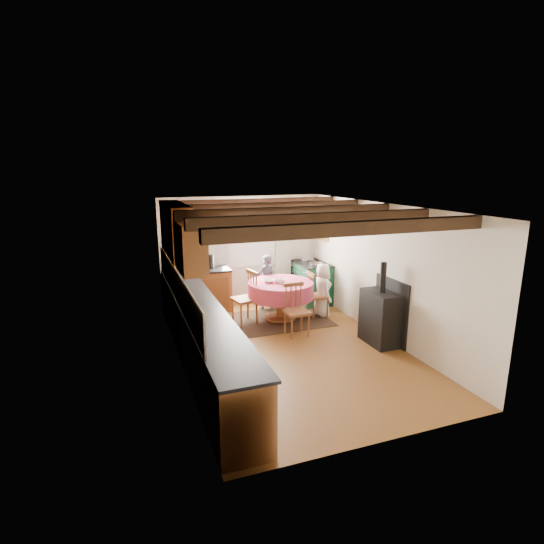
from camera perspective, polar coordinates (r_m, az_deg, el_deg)
name	(u,v)px	position (r m, az deg, el deg)	size (l,w,h in m)	color
floor	(288,348)	(7.39, 2.17, -10.10)	(3.60, 5.50, 0.00)	brown
ceiling	(289,206)	(6.78, 2.35, 8.79)	(3.60, 5.50, 0.00)	white
wall_back	(242,250)	(9.53, -4.04, 2.90)	(3.60, 0.00, 2.40)	silver
wall_front	(388,342)	(4.70, 15.25, -9.08)	(3.60, 0.00, 2.40)	silver
wall_left	(178,290)	(6.54, -12.50, -2.42)	(0.00, 5.50, 2.40)	silver
wall_right	(382,271)	(7.83, 14.53, 0.13)	(0.00, 5.50, 2.40)	silver
beam_a	(356,228)	(5.01, 11.12, 5.77)	(3.60, 0.16, 0.16)	#3A2415
beam_b	(317,219)	(5.89, 6.08, 7.09)	(3.60, 0.16, 0.16)	#3A2415
beam_c	(289,212)	(6.79, 2.34, 8.03)	(3.60, 0.16, 0.16)	#3A2415
beam_d	(268,207)	(7.72, -0.52, 8.73)	(3.60, 0.16, 0.16)	#3A2415
beam_e	(251,203)	(8.67, -2.76, 9.25)	(3.60, 0.16, 0.16)	#3A2415
splash_left	(176,285)	(6.83, -12.69, -1.74)	(0.02, 4.50, 0.55)	beige
splash_back	(197,254)	(9.29, -9.94, 2.45)	(1.40, 0.02, 0.55)	beige
base_cabinet_left	(200,335)	(6.83, -9.66, -8.33)	(0.60, 5.30, 0.88)	brown
base_cabinet_back	(199,291)	(9.19, -9.74, -2.55)	(1.30, 0.60, 0.88)	brown
worktop_left	(200,307)	(6.68, -9.65, -4.65)	(0.64, 5.30, 0.04)	black
worktop_back	(198,270)	(9.05, -9.83, 0.22)	(1.30, 0.64, 0.04)	black
wall_cabinet_glass	(176,230)	(7.58, -12.78, 5.55)	(0.34, 1.80, 0.90)	brown
wall_cabinet_solid	(190,247)	(6.12, -10.88, 3.29)	(0.34, 0.90, 0.70)	brown
window_frame	(246,232)	(9.48, -3.47, 5.30)	(1.34, 0.03, 1.54)	white
window_pane	(246,232)	(9.48, -3.48, 5.31)	(1.20, 0.01, 1.40)	white
curtain_left	(210,258)	(9.28, -8.31, 1.87)	(0.35, 0.10, 2.10)	beige
curtain_right	(283,253)	(9.76, 1.51, 2.59)	(0.35, 0.10, 2.10)	beige
curtain_rod	(247,205)	(9.33, -3.37, 8.88)	(0.03, 0.03, 2.00)	black
wall_picture	(323,227)	(9.68, 6.84, 6.00)	(0.04, 0.50, 0.60)	gold
wall_plate	(286,226)	(9.76, 1.93, 6.16)	(0.30, 0.30, 0.02)	silver
rug	(280,319)	(8.68, 1.13, -6.33)	(1.86, 1.45, 0.01)	#3B231D
dining_table	(280,301)	(8.56, 1.14, -3.89)	(1.31, 1.31, 0.79)	#DD3E73
chair_near	(297,310)	(7.75, 3.37, -5.13)	(0.41, 0.43, 0.96)	brown
chair_left	(244,297)	(8.37, -3.72, -3.40)	(0.45, 0.47, 1.05)	brown
chair_right	(318,294)	(8.78, 6.12, -2.98)	(0.40, 0.42, 0.94)	brown
aga_range	(311,282)	(9.72, 5.26, -1.35)	(0.65, 1.01, 0.93)	#0F3F24
cast_iron_stove	(381,303)	(7.56, 14.43, -4.10)	(0.44, 0.73, 1.45)	black
child_far	(266,282)	(9.18, -0.78, -1.33)	(0.44, 0.29, 1.20)	#3C414D
child_right	(322,290)	(8.81, 6.75, -2.39)	(0.54, 0.35, 1.10)	white
bowl_a	(269,281)	(8.41, -0.43, -1.22)	(0.22, 0.22, 0.05)	silver
bowl_b	(280,281)	(8.38, 1.04, -1.23)	(0.21, 0.21, 0.07)	silver
cup	(281,282)	(8.28, 1.17, -1.34)	(0.10, 0.10, 0.09)	silver
canister_tall	(189,264)	(8.99, -11.02, 1.04)	(0.15, 0.15, 0.26)	#262628
canister_wide	(202,264)	(9.12, -9.37, 1.05)	(0.17, 0.17, 0.18)	#262628
canister_slim	(211,261)	(9.07, -8.12, 1.40)	(0.11, 0.11, 0.30)	#262628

